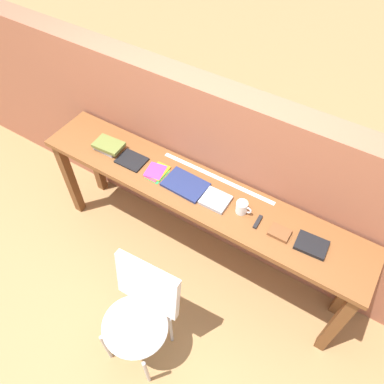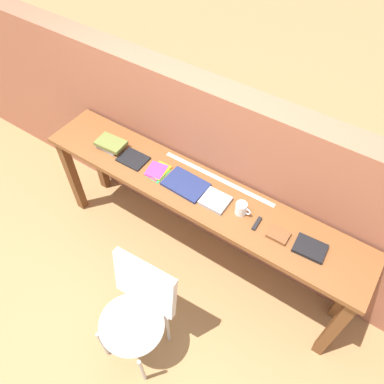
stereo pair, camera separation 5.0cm
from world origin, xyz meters
The scene contains 14 objects.
ground_plane centered at (0.00, 0.00, 0.00)m, with size 40.00×40.00×0.00m, color #9E7547.
brick_wall_back centered at (0.00, 0.64, 0.75)m, with size 6.00×0.20×1.50m, color #9E5B42.
sideboard centered at (0.00, 0.30, 0.74)m, with size 2.50×0.44×0.88m.
chair_white_moulded centered at (0.08, -0.51, 0.53)m, with size 0.47×0.48×0.89m.
book_stack_leftmost centered at (-0.77, 0.29, 0.91)m, with size 0.23×0.16×0.06m.
magazine_cycling centered at (-0.54, 0.28, 0.89)m, with size 0.21×0.16×0.01m, color black.
pamphlet_pile_colourful centered at (-0.32, 0.28, 0.89)m, with size 0.16×0.18×0.01m.
book_open_centre centered at (-0.08, 0.29, 0.89)m, with size 0.30×0.20×0.02m, color navy.
book_grey_hardcover centered at (0.17, 0.28, 0.89)m, with size 0.18×0.16×0.02m, color #9E9EA3.
mug centered at (0.36, 0.30, 0.92)m, with size 0.11×0.08×0.09m.
multitool_folded centered at (0.49, 0.27, 0.89)m, with size 0.02×0.11×0.02m, color black.
leather_journal_brown centered at (0.64, 0.27, 0.89)m, with size 0.13×0.10×0.02m, color brown.
book_repair_rightmost centered at (0.84, 0.29, 0.89)m, with size 0.19×0.14×0.03m, color black.
ruler_metal_back_edge centered at (0.07, 0.47, 0.88)m, with size 0.89×0.03×0.00m, color silver.
Camera 1 is at (0.86, -1.12, 2.86)m, focal length 35.00 mm.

